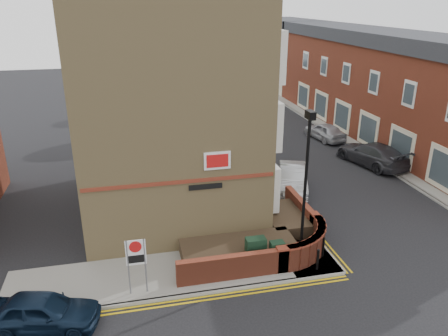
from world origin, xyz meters
TOP-DOWN VIEW (x-y plane):
  - ground at (0.00, 0.00)m, footprint 120.00×120.00m
  - pavement_corner at (-3.50, 1.50)m, footprint 13.00×3.00m
  - pavement_main at (2.00, 16.00)m, footprint 2.00×32.00m
  - pavement_far at (13.00, 13.00)m, footprint 4.00×40.00m
  - kerb_side at (-3.50, 0.00)m, footprint 13.00×0.15m
  - kerb_main_near at (3.00, 16.00)m, footprint 0.15×32.00m
  - kerb_main_far at (11.00, 13.00)m, footprint 0.15×40.00m
  - yellow_lines_side at (-3.50, -0.25)m, footprint 13.00×0.28m
  - yellow_lines_main at (3.25, 16.00)m, footprint 0.28×32.00m
  - corner_building at (-2.84, 8.00)m, footprint 8.95×10.40m
  - garden_wall at (0.00, 2.50)m, footprint 6.80×6.00m
  - lamppost at (1.60, 1.20)m, footprint 0.25×0.50m
  - utility_cabinet_large at (-0.30, 1.30)m, footprint 0.80×0.45m
  - utility_cabinet_small at (0.50, 1.00)m, footprint 0.55×0.40m
  - bollard_near at (2.00, 0.40)m, footprint 0.11×0.11m
  - bollard_far at (2.60, 1.20)m, footprint 0.11×0.11m
  - zone_sign at (-5.00, 0.50)m, footprint 0.72×0.07m
  - far_terrace at (14.50, 17.00)m, footprint 5.40×30.40m
  - far_terrace_cream at (14.50, 38.00)m, footprint 5.40×12.40m
  - tree_near at (2.00, 14.05)m, footprint 3.64×3.65m
  - tree_mid at (2.00, 22.05)m, footprint 4.03×4.03m
  - tree_far at (2.00, 30.05)m, footprint 3.81×3.81m
  - traffic_light_assembly at (2.40, 25.00)m, footprint 0.20×0.16m
  - navy_hatchback at (-8.13, -0.50)m, footprint 3.90×2.23m
  - silver_car_near at (4.00, 8.22)m, footprint 2.81×4.53m
  - red_car_main at (3.60, 18.77)m, footprint 4.01×5.48m
  - grey_car_far at (10.50, 10.84)m, footprint 3.32×5.55m
  - silver_car_far at (9.92, 16.63)m, footprint 2.22×4.11m

SIDE VIEW (x-z plane):
  - ground at x=0.00m, z-range 0.00..0.00m
  - garden_wall at x=0.00m, z-range -0.60..0.60m
  - yellow_lines_side at x=-3.50m, z-range 0.00..0.01m
  - yellow_lines_main at x=3.25m, z-range 0.00..0.01m
  - pavement_corner at x=-3.50m, z-range 0.00..0.12m
  - pavement_main at x=2.00m, z-range 0.00..0.12m
  - pavement_far at x=13.00m, z-range 0.00..0.12m
  - kerb_side at x=-3.50m, z-range 0.00..0.12m
  - kerb_main_near at x=3.00m, z-range 0.00..0.12m
  - kerb_main_far at x=11.00m, z-range 0.00..0.12m
  - bollard_near at x=2.00m, z-range 0.12..1.02m
  - bollard_far at x=2.60m, z-range 0.12..1.02m
  - navy_hatchback at x=-8.13m, z-range 0.00..1.25m
  - silver_car_far at x=9.92m, z-range 0.00..1.33m
  - utility_cabinet_small at x=0.50m, z-range 0.12..1.22m
  - red_car_main at x=3.60m, z-range 0.00..1.39m
  - silver_car_near at x=4.00m, z-range 0.00..1.41m
  - utility_cabinet_large at x=-0.30m, z-range 0.12..1.32m
  - grey_car_far at x=10.50m, z-range 0.00..1.51m
  - zone_sign at x=-5.00m, z-range 0.54..2.74m
  - traffic_light_assembly at x=2.40m, z-range 0.68..4.88m
  - lamppost at x=1.60m, z-range 0.19..6.49m
  - far_terrace at x=14.50m, z-range 0.04..8.04m
  - far_terrace_cream at x=14.50m, z-range 0.05..8.05m
  - tree_near at x=2.00m, z-range 1.35..8.05m
  - tree_far at x=2.00m, z-range 1.41..8.42m
  - tree_mid at x=2.00m, z-range 1.49..8.91m
  - corner_building at x=-2.84m, z-range -0.57..13.03m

